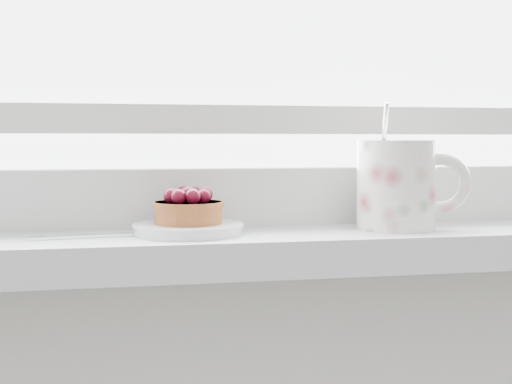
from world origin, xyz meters
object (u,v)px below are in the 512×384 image
object	(u,v)px
fork	(119,235)
floral_mug	(399,183)
raspberry_tart	(188,208)
saucer	(188,229)

from	to	relation	value
fork	floral_mug	bearing A→B (deg)	-0.02
raspberry_tart	fork	size ratio (longest dim) A/B	0.41
fork	saucer	bearing A→B (deg)	2.07
saucer	fork	world-z (taller)	saucer
saucer	floral_mug	world-z (taller)	floral_mug
raspberry_tart	fork	bearing A→B (deg)	-177.77
saucer	raspberry_tart	bearing A→B (deg)	87.42
raspberry_tart	fork	distance (m)	0.08
raspberry_tart	floral_mug	xyz separation A→B (m)	(0.25, -0.00, 0.02)
raspberry_tart	floral_mug	bearing A→B (deg)	-0.71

